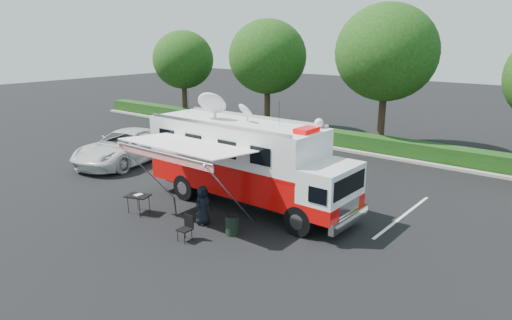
{
  "coord_description": "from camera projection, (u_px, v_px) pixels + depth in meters",
  "views": [
    {
      "loc": [
        11.54,
        -13.81,
        6.93
      ],
      "look_at": [
        0.0,
        0.5,
        1.9
      ],
      "focal_mm": 32.0,
      "sensor_mm": 36.0,
      "label": 1
    }
  ],
  "objects": [
    {
      "name": "folding_chair",
      "position": [
        187.0,
        226.0,
        15.84
      ],
      "size": [
        0.45,
        0.47,
        0.91
      ],
      "color": "black",
      "rests_on": "ground_plane"
    },
    {
      "name": "trash_bin",
      "position": [
        232.0,
        224.0,
        16.34
      ],
      "size": [
        0.52,
        0.52,
        0.78
      ],
      "color": "black",
      "rests_on": "ground_plane"
    },
    {
      "name": "command_truck",
      "position": [
        247.0,
        162.0,
        18.72
      ],
      "size": [
        9.38,
        2.58,
        4.5
      ],
      "color": "black",
      "rests_on": "ground_plane"
    },
    {
      "name": "ground_plane",
      "position": [
        249.0,
        206.0,
        19.18
      ],
      "size": [
        120.0,
        120.0,
        0.0
      ],
      "primitive_type": "plane",
      "color": "black",
      "rests_on": "ground"
    },
    {
      "name": "folding_table",
      "position": [
        138.0,
        196.0,
        18.19
      ],
      "size": [
        1.08,
        0.92,
        0.78
      ],
      "color": "black",
      "rests_on": "ground_plane"
    },
    {
      "name": "stall_lines",
      "position": [
        281.0,
        186.0,
        21.74
      ],
      "size": [
        24.12,
        5.5,
        0.01
      ],
      "color": "silver",
      "rests_on": "ground_plane"
    },
    {
      "name": "white_suv",
      "position": [
        128.0,
        162.0,
        25.79
      ],
      "size": [
        4.38,
        7.05,
        1.82
      ],
      "primitive_type": "imported",
      "rotation": [
        0.0,
        0.0,
        0.22
      ],
      "color": "silver",
      "rests_on": "ground_plane"
    },
    {
      "name": "back_border",
      "position": [
        403.0,
        69.0,
        26.86
      ],
      "size": [
        60.0,
        6.14,
        8.87
      ],
      "color": "#9E998E",
      "rests_on": "ground_plane"
    },
    {
      "name": "awning",
      "position": [
        183.0,
        148.0,
        16.97
      ],
      "size": [
        5.12,
        2.64,
        3.09
      ],
      "color": "white",
      "rests_on": "ground_plane"
    },
    {
      "name": "person",
      "position": [
        204.0,
        224.0,
        17.35
      ],
      "size": [
        0.57,
        0.79,
        1.52
      ],
      "primitive_type": "imported",
      "rotation": [
        0.0,
        0.0,
        1.45
      ],
      "color": "black",
      "rests_on": "ground_plane"
    }
  ]
}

